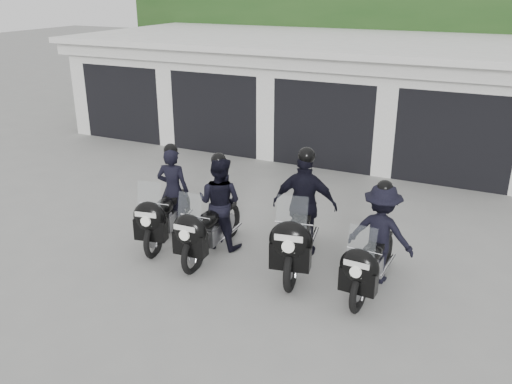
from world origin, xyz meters
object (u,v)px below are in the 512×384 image
at_px(police_bike_a, 168,202).
at_px(police_bike_d, 377,241).
at_px(police_bike_c, 303,214).
at_px(police_bike_b, 215,210).

bearing_deg(police_bike_a, police_bike_d, -11.42).
relative_size(police_bike_c, police_bike_d, 1.15).
bearing_deg(police_bike_b, police_bike_a, 175.13).
xyz_separation_m(police_bike_b, police_bike_d, (2.82, 0.05, -0.02)).
height_order(police_bike_a, police_bike_c, police_bike_c).
bearing_deg(police_bike_b, police_bike_c, 9.11).
bearing_deg(police_bike_c, police_bike_b, -179.52).
bearing_deg(police_bike_d, police_bike_b, -175.79).
relative_size(police_bike_a, police_bike_b, 0.98).
distance_m(police_bike_b, police_bike_d, 2.82).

